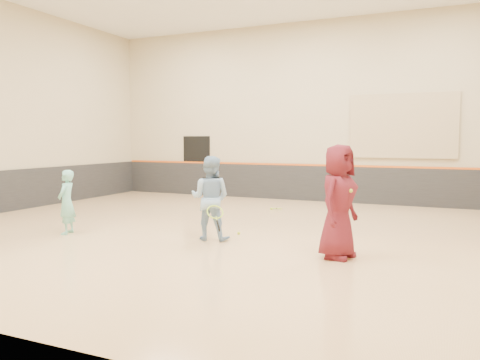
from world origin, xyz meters
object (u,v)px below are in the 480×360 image
at_px(girl, 67,202).
at_px(instructor, 210,198).
at_px(spare_racket, 277,207).
at_px(young_man, 338,202).

xyz_separation_m(girl, instructor, (3.17, 0.75, 0.16)).
bearing_deg(spare_racket, girl, -119.50).
xyz_separation_m(instructor, young_man, (2.75, -0.43, 0.13)).
bearing_deg(young_man, spare_racket, 43.20).
relative_size(young_man, spare_racket, 3.03).
bearing_deg(girl, instructor, 84.57).
xyz_separation_m(young_man, spare_racket, (-2.89, 5.05, -0.93)).
bearing_deg(young_man, instructor, 94.44).
bearing_deg(instructor, girl, 5.47).
xyz_separation_m(girl, young_man, (5.92, 0.31, 0.29)).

